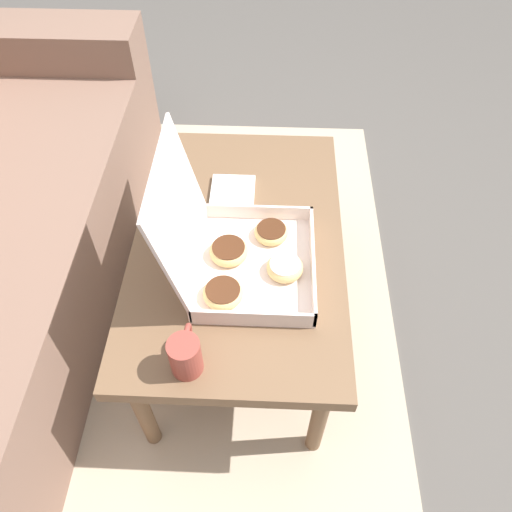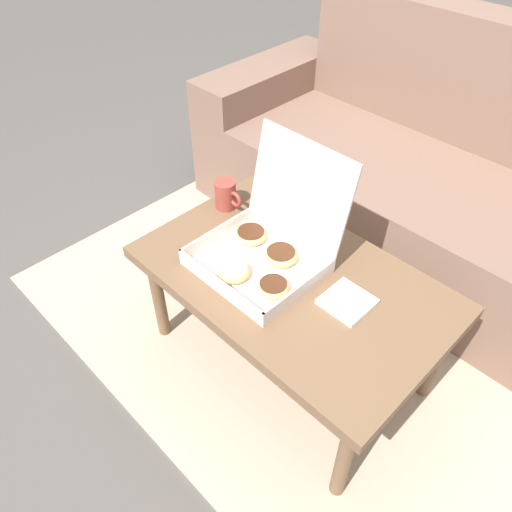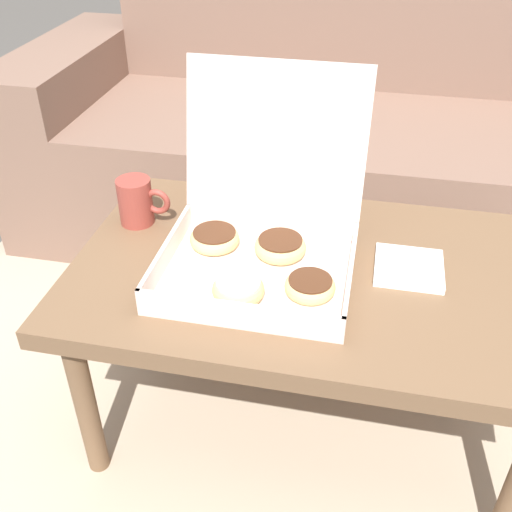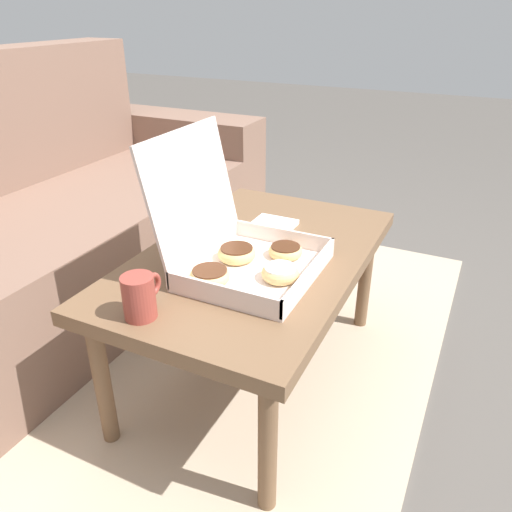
{
  "view_description": "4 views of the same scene",
  "coord_description": "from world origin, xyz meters",
  "px_view_note": "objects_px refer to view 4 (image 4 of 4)",
  "views": [
    {
      "loc": [
        -0.92,
        -0.19,
        1.49
      ],
      "look_at": [
        -0.1,
        -0.15,
        0.49
      ],
      "focal_mm": 35.0,
      "sensor_mm": 36.0,
      "label": 1
    },
    {
      "loc": [
        0.68,
        -0.93,
        1.51
      ],
      "look_at": [
        -0.1,
        -0.15,
        0.49
      ],
      "focal_mm": 35.0,
      "sensor_mm": 36.0,
      "label": 2
    },
    {
      "loc": [
        0.09,
        -1.05,
        1.13
      ],
      "look_at": [
        -0.1,
        -0.15,
        0.49
      ],
      "focal_mm": 42.0,
      "sensor_mm": 36.0,
      "label": 3
    },
    {
      "loc": [
        -1.14,
        -0.65,
        1.07
      ],
      "look_at": [
        -0.1,
        -0.15,
        0.49
      ],
      "focal_mm": 35.0,
      "sensor_mm": 36.0,
      "label": 4
    }
  ],
  "objects_px": {
    "pastry_box": "(240,248)",
    "coffee_mug": "(140,296)",
    "couch": "(33,236)",
    "coffee_table": "(254,268)"
  },
  "relations": [
    {
      "from": "coffee_table",
      "to": "pastry_box",
      "type": "xyz_separation_m",
      "value": [
        -0.1,
        -0.01,
        0.11
      ]
    },
    {
      "from": "couch",
      "to": "coffee_table",
      "type": "distance_m",
      "value": 0.91
    },
    {
      "from": "coffee_table",
      "to": "couch",
      "type": "bearing_deg",
      "value": 90.0
    },
    {
      "from": "coffee_table",
      "to": "pastry_box",
      "type": "relative_size",
      "value": 2.53
    },
    {
      "from": "couch",
      "to": "coffee_table",
      "type": "bearing_deg",
      "value": -90.0
    },
    {
      "from": "coffee_table",
      "to": "coffee_mug",
      "type": "distance_m",
      "value": 0.42
    },
    {
      "from": "coffee_mug",
      "to": "couch",
      "type": "bearing_deg",
      "value": 63.99
    },
    {
      "from": "couch",
      "to": "coffee_mug",
      "type": "bearing_deg",
      "value": -116.01
    },
    {
      "from": "couch",
      "to": "pastry_box",
      "type": "relative_size",
      "value": 5.58
    },
    {
      "from": "pastry_box",
      "to": "coffee_mug",
      "type": "distance_m",
      "value": 0.31
    }
  ]
}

